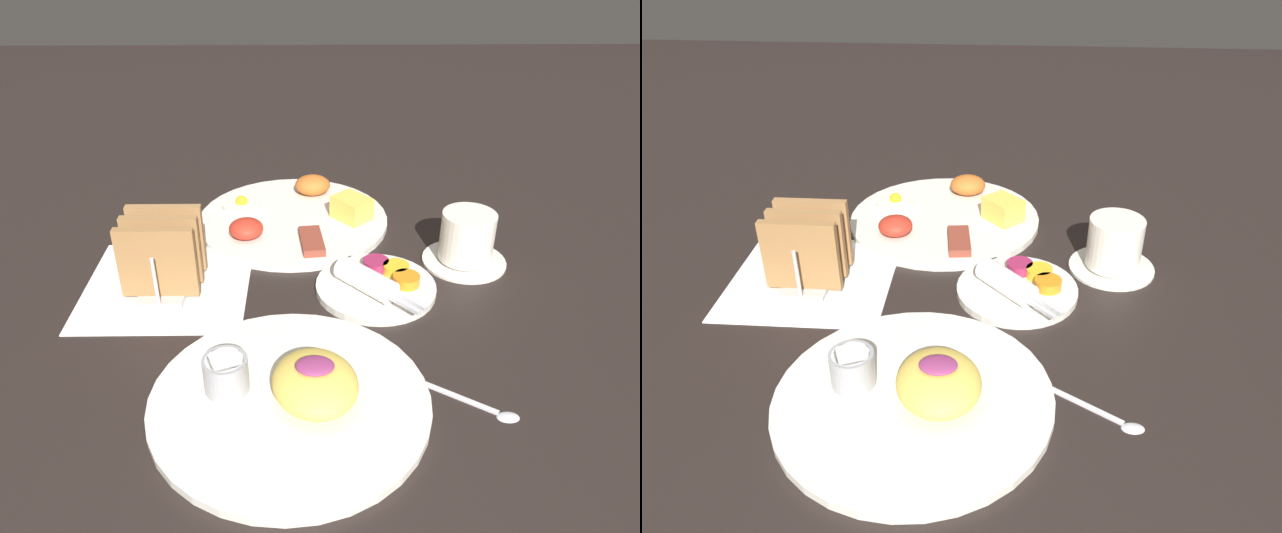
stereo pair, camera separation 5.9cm
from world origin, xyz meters
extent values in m
plane|color=black|center=(0.00, 0.00, 0.00)|extent=(3.00, 3.00, 0.00)
cube|color=white|center=(-0.16, 0.04, 0.00)|extent=(0.22, 0.22, 0.00)
cylinder|color=silver|center=(0.01, 0.22, 0.01)|extent=(0.30, 0.30, 0.01)
cube|color=#E5C64C|center=(0.10, 0.22, 0.03)|extent=(0.07, 0.07, 0.04)
ellipsoid|color=#C66023|center=(0.04, 0.31, 0.03)|extent=(0.06, 0.05, 0.03)
cylinder|color=#F4EACC|center=(-0.08, 0.26, 0.01)|extent=(0.06, 0.06, 0.01)
sphere|color=yellow|center=(-0.08, 0.26, 0.02)|extent=(0.02, 0.02, 0.02)
ellipsoid|color=red|center=(-0.06, 0.16, 0.02)|extent=(0.05, 0.05, 0.03)
cube|color=brown|center=(0.04, 0.13, 0.02)|extent=(0.04, 0.08, 0.01)
cylinder|color=silver|center=(0.12, 0.02, 0.01)|extent=(0.16, 0.16, 0.01)
cylinder|color=orange|center=(0.16, 0.02, 0.02)|extent=(0.04, 0.04, 0.01)
cylinder|color=gold|center=(0.15, 0.05, 0.02)|extent=(0.04, 0.04, 0.01)
cylinder|color=#99234C|center=(0.13, 0.06, 0.02)|extent=(0.04, 0.04, 0.01)
cylinder|color=white|center=(0.11, 0.01, 0.03)|extent=(0.08, 0.09, 0.03)
cube|color=silver|center=(0.16, -0.04, 0.03)|extent=(0.04, 0.04, 0.00)
cube|color=silver|center=(0.15, -0.05, 0.03)|extent=(0.04, 0.04, 0.00)
cylinder|color=silver|center=(0.01, -0.19, 0.01)|extent=(0.30, 0.30, 0.01)
ellipsoid|color=#EAC651|center=(0.04, -0.19, 0.03)|extent=(0.11, 0.12, 0.04)
ellipsoid|color=#8C3366|center=(0.04, -0.19, 0.05)|extent=(0.04, 0.03, 0.01)
cylinder|color=#99999E|center=(-0.05, -0.18, 0.03)|extent=(0.05, 0.05, 0.04)
cylinder|color=white|center=(-0.05, -0.18, 0.05)|extent=(0.04, 0.04, 0.01)
cube|color=#B7B7BC|center=(-0.16, 0.04, 0.01)|extent=(0.06, 0.12, 0.01)
cube|color=olive|center=(-0.16, 0.01, 0.06)|extent=(0.10, 0.01, 0.10)
cube|color=#9A6C3E|center=(-0.16, 0.04, 0.06)|extent=(0.10, 0.01, 0.10)
cube|color=#9D6F41|center=(-0.16, 0.07, 0.06)|extent=(0.10, 0.01, 0.10)
cylinder|color=#B7B7BC|center=(-0.16, -0.02, 0.04)|extent=(0.01, 0.00, 0.07)
cylinder|color=#B7B7BC|center=(-0.16, 0.09, 0.04)|extent=(0.01, 0.01, 0.07)
cylinder|color=silver|center=(0.26, 0.09, 0.00)|extent=(0.12, 0.12, 0.01)
cylinder|color=silver|center=(0.26, 0.09, 0.04)|extent=(0.08, 0.08, 0.07)
cylinder|color=#381E0F|center=(0.26, 0.09, 0.07)|extent=(0.06, 0.06, 0.01)
cube|color=silver|center=(0.18, -0.18, 0.00)|extent=(0.10, 0.07, 0.00)
ellipsoid|color=silver|center=(0.24, -0.21, 0.00)|extent=(0.02, 0.02, 0.01)
camera|label=1|loc=(0.04, -0.67, 0.47)|focal=35.00mm
camera|label=2|loc=(0.10, -0.67, 0.47)|focal=35.00mm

